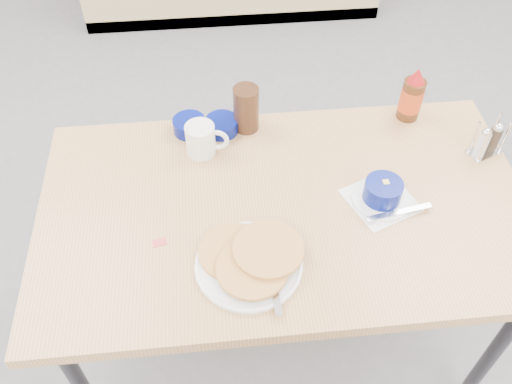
{
  "coord_description": "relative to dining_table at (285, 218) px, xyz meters",
  "views": [
    {
      "loc": [
        -0.19,
        -0.73,
        1.93
      ],
      "look_at": [
        -0.08,
        0.25,
        0.82
      ],
      "focal_mm": 38.0,
      "sensor_mm": 36.0,
      "label": 1
    }
  ],
  "objects": [
    {
      "name": "dining_table",
      "position": [
        0.0,
        0.0,
        0.0
      ],
      "size": [
        1.4,
        0.8,
        0.76
      ],
      "color": "tan",
      "rests_on": "ground"
    },
    {
      "name": "pancake_plate",
      "position": [
        -0.12,
        -0.19,
        0.08
      ],
      "size": [
        0.28,
        0.3,
        0.05
      ],
      "rotation": [
        0.0,
        0.0,
        -0.31
      ],
      "color": "white",
      "rests_on": "dining_table"
    },
    {
      "name": "coffee_mug",
      "position": [
        -0.23,
        0.24,
        0.11
      ],
      "size": [
        0.13,
        0.09,
        0.1
      ],
      "rotation": [
        0.0,
        0.0,
        -0.16
      ],
      "color": "white",
      "rests_on": "dining_table"
    },
    {
      "name": "grits_setting",
      "position": [
        0.27,
        -0.01,
        0.09
      ],
      "size": [
        0.25,
        0.23,
        0.07
      ],
      "rotation": [
        0.0,
        0.0,
        0.38
      ],
      "color": "white",
      "rests_on": "dining_table"
    },
    {
      "name": "creamer_bowl",
      "position": [
        -0.26,
        0.34,
        0.09
      ],
      "size": [
        0.1,
        0.1,
        0.05
      ],
      "rotation": [
        0.0,
        0.0,
        0.16
      ],
      "color": "#04106B",
      "rests_on": "dining_table"
    },
    {
      "name": "butter_bowl",
      "position": [
        -0.16,
        0.33,
        0.09
      ],
      "size": [
        0.1,
        0.1,
        0.05
      ],
      "rotation": [
        0.0,
        0.0,
        0.26
      ],
      "color": "#04106B",
      "rests_on": "dining_table"
    },
    {
      "name": "amber_tumbler",
      "position": [
        -0.08,
        0.34,
        0.14
      ],
      "size": [
        0.09,
        0.09,
        0.15
      ],
      "primitive_type": "cylinder",
      "rotation": [
        0.0,
        0.0,
        0.12
      ],
      "color": "#361F11",
      "rests_on": "dining_table"
    },
    {
      "name": "condiment_caddy",
      "position": [
        0.64,
        0.15,
        0.11
      ],
      "size": [
        0.12,
        0.09,
        0.12
      ],
      "rotation": [
        0.0,
        0.0,
        0.39
      ],
      "color": "silver",
      "rests_on": "dining_table"
    },
    {
      "name": "syrup_bottle",
      "position": [
        0.45,
        0.34,
        0.14
      ],
      "size": [
        0.07,
        0.07,
        0.19
      ],
      "rotation": [
        0.0,
        0.0,
        0.03
      ],
      "color": "#47230F",
      "rests_on": "dining_table"
    },
    {
      "name": "sugar_wrapper",
      "position": [
        -0.35,
        -0.1,
        0.06
      ],
      "size": [
        0.04,
        0.03,
        0.0
      ],
      "primitive_type": "cube",
      "rotation": [
        0.0,
        0.0,
        0.19
      ],
      "color": "#DA4849",
      "rests_on": "dining_table"
    }
  ]
}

